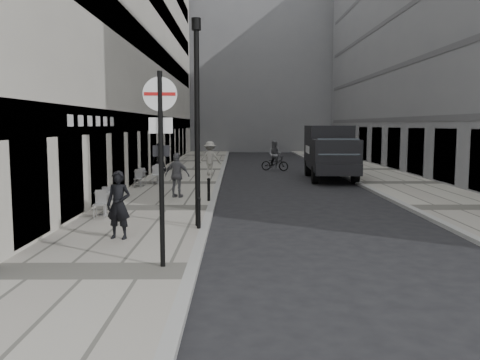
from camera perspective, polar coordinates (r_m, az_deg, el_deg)
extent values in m
plane|color=black|center=(7.70, -7.34, -16.54)|extent=(120.00, 120.00, 0.00)
cube|color=#9E9A8E|center=(25.38, -6.96, -0.42)|extent=(4.00, 60.00, 0.12)
cube|color=#9E9A8E|center=(26.49, 17.41, -0.38)|extent=(4.00, 60.00, 0.12)
cube|color=beige|center=(32.85, -13.08, 16.63)|extent=(4.00, 45.00, 18.00)
cube|color=slate|center=(34.88, 22.76, 17.37)|extent=(6.00, 45.00, 20.00)
cube|color=slate|center=(63.56, 0.14, 13.47)|extent=(24.00, 16.00, 22.00)
imported|color=black|center=(13.08, -13.47, -2.74)|extent=(0.70, 0.54, 1.71)
cylinder|color=black|center=(10.20, -8.83, 1.06)|extent=(0.10, 0.10, 3.90)
cylinder|color=white|center=(10.18, -8.97, 9.52)|extent=(0.67, 0.11, 0.67)
cube|color=#B21414|center=(10.16, -8.99, 9.52)|extent=(0.61, 0.08, 0.07)
cube|color=white|center=(10.19, -8.89, 6.07)|extent=(0.47, 0.08, 0.31)
cylinder|color=black|center=(14.26, -4.84, 5.86)|extent=(0.15, 0.15, 5.54)
cylinder|color=black|center=(14.52, -4.94, 17.04)|extent=(0.26, 0.26, 0.32)
cylinder|color=black|center=(14.09, -4.66, -3.80)|extent=(0.11, 0.11, 0.82)
cylinder|color=black|center=(19.14, -3.54, -1.15)|extent=(0.11, 0.11, 0.81)
cylinder|color=black|center=(26.04, 8.43, 0.61)|extent=(0.37, 0.93, 0.92)
cylinder|color=black|center=(26.33, 12.81, 0.58)|extent=(0.37, 0.93, 0.92)
cylinder|color=black|center=(29.91, 7.64, 1.34)|extent=(0.37, 0.93, 0.92)
cylinder|color=black|center=(30.17, 11.47, 1.31)|extent=(0.37, 0.93, 0.92)
cube|color=black|center=(29.03, 9.84, 3.77)|extent=(2.49, 4.24, 2.30)
cube|color=black|center=(25.98, 10.71, 2.72)|extent=(2.40, 2.18, 1.61)
cube|color=#1E2328|center=(25.10, 11.02, 3.64)|extent=(2.03, 0.50, 0.85)
imported|color=black|center=(33.08, 3.93, 1.87)|extent=(1.92, 1.28, 0.96)
imported|color=slate|center=(33.04, 3.94, 2.88)|extent=(1.07, 0.96, 1.80)
imported|color=slate|center=(20.10, -7.07, 0.54)|extent=(1.12, 0.73, 1.76)
imported|color=#A6A299|center=(28.86, -3.38, 2.44)|extent=(1.29, 0.80, 1.92)
imported|color=black|center=(30.30, -8.95, 2.47)|extent=(1.03, 0.82, 1.82)
cylinder|color=silver|center=(16.72, -14.90, -3.77)|extent=(0.42, 0.42, 0.03)
cylinder|color=silver|center=(16.66, -14.93, -2.60)|extent=(0.06, 0.06, 0.70)
cylinder|color=silver|center=(16.61, -14.97, -1.40)|extent=(0.66, 0.66, 0.03)
cylinder|color=#B7B7BA|center=(24.19, -11.12, -0.64)|extent=(0.40, 0.40, 0.03)
cylinder|color=#B7B7BA|center=(24.15, -11.13, 0.14)|extent=(0.05, 0.05, 0.67)
cylinder|color=#B7B7BA|center=(24.12, -11.15, 0.93)|extent=(0.64, 0.64, 0.03)
cylinder|color=silver|center=(25.37, -9.19, -0.29)|extent=(0.44, 0.44, 0.03)
cylinder|color=silver|center=(25.33, -9.20, 0.53)|extent=(0.06, 0.06, 0.74)
cylinder|color=silver|center=(25.30, -9.22, 1.36)|extent=(0.70, 0.70, 0.03)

